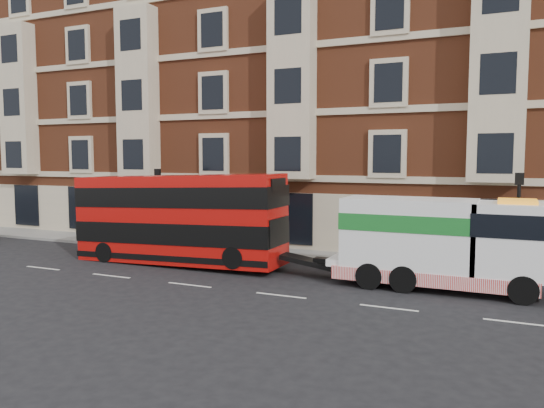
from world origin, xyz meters
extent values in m
plane|color=black|center=(0.00, 0.00, 0.00)|extent=(120.00, 120.00, 0.00)
cube|color=slate|center=(0.00, 7.50, 0.07)|extent=(90.00, 3.00, 0.15)
cube|color=brown|center=(0.50, 15.00, 9.00)|extent=(45.00, 12.00, 18.00)
cylinder|color=black|center=(-6.00, 6.20, 2.15)|extent=(0.14, 0.14, 4.00)
cube|color=black|center=(-6.00, 6.20, 4.25)|extent=(0.35, 0.15, 0.50)
cylinder|color=black|center=(12.00, 6.20, 2.15)|extent=(0.14, 0.14, 4.00)
cube|color=black|center=(12.00, 6.20, 4.25)|extent=(0.35, 0.15, 0.50)
cube|color=#B70D0A|center=(-2.81, 3.39, 2.20)|extent=(10.50, 2.34, 4.12)
cube|color=black|center=(-2.81, 3.39, 1.59)|extent=(10.54, 2.40, 0.98)
cube|color=black|center=(-2.81, 3.39, 3.28)|extent=(10.54, 2.40, 0.94)
cylinder|color=black|center=(-6.37, 2.33, 0.49)|extent=(0.97, 0.30, 0.97)
cylinder|color=black|center=(-6.37, 4.45, 0.49)|extent=(0.97, 0.30, 0.97)
cylinder|color=black|center=(0.75, 2.33, 0.77)|extent=(0.97, 0.30, 0.97)
cylinder|color=black|center=(0.75, 4.45, 0.77)|extent=(0.97, 0.30, 0.97)
cube|color=white|center=(9.19, 3.39, 0.89)|extent=(8.44, 2.16, 0.28)
cube|color=white|center=(11.91, 3.39, 2.11)|extent=(3.00, 2.34, 2.72)
cube|color=white|center=(8.07, 3.39, 2.16)|extent=(5.06, 2.34, 2.72)
cube|color=#186F26|center=(8.07, 3.39, 2.62)|extent=(5.11, 2.38, 0.66)
cube|color=red|center=(9.01, 3.39, 0.56)|extent=(7.50, 2.40, 0.52)
cylinder|color=black|center=(12.19, 2.33, 0.52)|extent=(1.03, 0.33, 1.03)
cylinder|color=black|center=(12.19, 4.45, 0.52)|extent=(1.03, 0.33, 1.03)
cylinder|color=black|center=(8.07, 2.33, 0.52)|extent=(1.03, 0.37, 1.03)
cylinder|color=black|center=(8.07, 4.45, 0.52)|extent=(1.03, 0.37, 1.03)
cylinder|color=black|center=(6.76, 2.33, 0.52)|extent=(1.03, 0.37, 1.03)
cylinder|color=black|center=(6.76, 4.45, 0.52)|extent=(1.03, 0.37, 1.03)
imported|color=#1C1A34|center=(-7.09, 6.56, 1.06)|extent=(0.75, 0.58, 1.83)
camera|label=1|loc=(11.56, -17.78, 5.14)|focal=35.00mm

